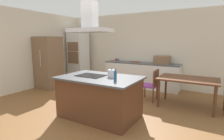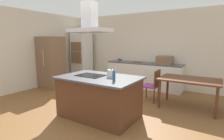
# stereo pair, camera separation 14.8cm
# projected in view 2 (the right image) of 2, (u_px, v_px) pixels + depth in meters

# --- Properties ---
(ground) EXTENTS (16.00, 16.00, 0.00)m
(ground) POSITION_uv_depth(u_px,v_px,m) (130.00, 98.00, 5.22)
(ground) COLOR brown
(wall_back) EXTENTS (7.20, 0.10, 2.70)m
(wall_back) POSITION_uv_depth(u_px,v_px,m) (152.00, 50.00, 6.46)
(wall_back) COLOR beige
(wall_back) RESTS_ON ground
(wall_left) EXTENTS (0.10, 8.80, 2.70)m
(wall_left) POSITION_uv_depth(u_px,v_px,m) (39.00, 50.00, 6.42)
(wall_left) COLOR beige
(wall_left) RESTS_ON ground
(kitchen_island) EXTENTS (1.74, 1.13, 0.90)m
(kitchen_island) POSITION_uv_depth(u_px,v_px,m) (99.00, 96.00, 3.90)
(kitchen_island) COLOR #59331E
(kitchen_island) RESTS_ON ground
(cooktop) EXTENTS (0.60, 0.44, 0.01)m
(cooktop) POSITION_uv_depth(u_px,v_px,m) (91.00, 75.00, 3.95)
(cooktop) COLOR black
(cooktop) RESTS_ON kitchen_island
(tea_kettle) EXTENTS (0.23, 0.18, 0.19)m
(tea_kettle) POSITION_uv_depth(u_px,v_px,m) (111.00, 73.00, 3.78)
(tea_kettle) COLOR silver
(tea_kettle) RESTS_ON kitchen_island
(olive_oil_bottle) EXTENTS (0.06, 0.06, 0.24)m
(olive_oil_bottle) POSITION_uv_depth(u_px,v_px,m) (114.00, 76.00, 3.40)
(olive_oil_bottle) COLOR navy
(olive_oil_bottle) RESTS_ON kitchen_island
(back_counter) EXTENTS (2.69, 0.62, 0.90)m
(back_counter) POSITION_uv_depth(u_px,v_px,m) (144.00, 75.00, 6.38)
(back_counter) COLOR silver
(back_counter) RESTS_ON ground
(countertop_microwave) EXTENTS (0.50, 0.38, 0.28)m
(countertop_microwave) POSITION_uv_depth(u_px,v_px,m) (165.00, 60.00, 5.89)
(countertop_microwave) COLOR brown
(countertop_microwave) RESTS_ON back_counter
(coffee_mug_red) EXTENTS (0.08, 0.08, 0.09)m
(coffee_mug_red) POSITION_uv_depth(u_px,v_px,m) (119.00, 60.00, 6.93)
(coffee_mug_red) COLOR red
(coffee_mug_red) RESTS_ON back_counter
(coffee_mug_blue) EXTENTS (0.08, 0.08, 0.09)m
(coffee_mug_blue) POSITION_uv_depth(u_px,v_px,m) (121.00, 60.00, 6.80)
(coffee_mug_blue) COLOR #2D56B2
(coffee_mug_blue) RESTS_ON back_counter
(cutting_board) EXTENTS (0.34, 0.24, 0.02)m
(cutting_board) POSITION_uv_depth(u_px,v_px,m) (138.00, 62.00, 6.49)
(cutting_board) COLOR brown
(cutting_board) RESTS_ON back_counter
(wall_oven_stack) EXTENTS (0.70, 0.66, 2.20)m
(wall_oven_stack) POSITION_uv_depth(u_px,v_px,m) (82.00, 54.00, 7.54)
(wall_oven_stack) COLOR silver
(wall_oven_stack) RESTS_ON ground
(refrigerator) EXTENTS (0.80, 0.73, 1.82)m
(refrigerator) POSITION_uv_depth(u_px,v_px,m) (52.00, 62.00, 6.36)
(refrigerator) COLOR brown
(refrigerator) RESTS_ON ground
(dining_table) EXTENTS (1.40, 0.90, 0.75)m
(dining_table) POSITION_uv_depth(u_px,v_px,m) (189.00, 82.00, 4.35)
(dining_table) COLOR #59331E
(dining_table) RESTS_ON ground
(chair_at_left_end) EXTENTS (0.42, 0.42, 0.89)m
(chair_at_left_end) POSITION_uv_depth(u_px,v_px,m) (153.00, 84.00, 4.86)
(chair_at_left_end) COLOR purple
(chair_at_left_end) RESTS_ON ground
(range_hood) EXTENTS (0.90, 0.55, 0.78)m
(range_hood) POSITION_uv_depth(u_px,v_px,m) (90.00, 20.00, 3.76)
(range_hood) COLOR #ADADB2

